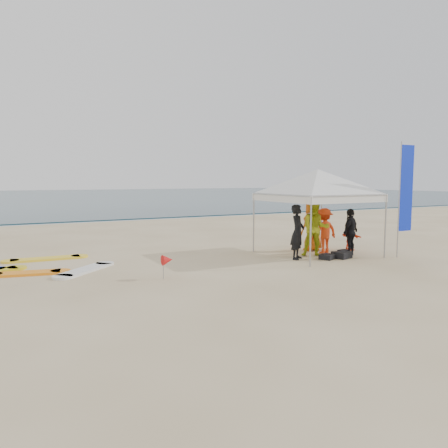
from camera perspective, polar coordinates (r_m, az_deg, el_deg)
name	(u,v)px	position (r m, az deg, el deg)	size (l,w,h in m)	color
ground	(242,281)	(11.26, 2.40, -7.50)	(120.00, 120.00, 0.00)	beige
ocean	(31,197)	(69.67, -23.85, 3.24)	(160.00, 84.00, 0.08)	#0C2633
shoreline_foam	(92,221)	(28.29, -16.87, 0.33)	(160.00, 1.20, 0.01)	silver
person_black_a	(298,232)	(14.40, 9.58, -1.03)	(0.65, 0.43, 1.79)	black
person_yellow	(315,228)	(14.99, 11.85, -0.55)	(0.93, 0.73, 1.92)	#ADB91A
person_orange_a	(324,231)	(15.76, 12.95, -0.87)	(1.03, 0.59, 1.59)	#EE3F15
person_black_b	(350,232)	(15.56, 16.18, -1.01)	(0.94, 0.39, 1.61)	black
person_orange_b	(312,225)	(16.21, 11.47, -0.16)	(0.91, 0.59, 1.87)	#C65B11
person_seated	(350,237)	(16.77, 16.14, -1.68)	(0.87, 0.28, 0.94)	#FE4016
canopy_tent	(318,170)	(15.29, 12.17, 6.95)	(4.45, 4.45, 3.36)	#A5A5A8
feather_flag	(406,190)	(15.75, 22.63, 4.18)	(0.64, 0.04, 3.84)	#A5A5A8
marker_pennant	(167,260)	(11.55, -7.40, -4.69)	(0.28, 0.28, 0.64)	#A5A5A8
gear_pile	(338,255)	(15.03, 14.70, -3.93)	(1.46, 0.80, 0.22)	black
surfboard_spread	(5,270)	(13.89, -26.67, -5.42)	(5.49, 3.59, 0.07)	blue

